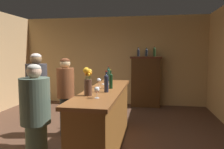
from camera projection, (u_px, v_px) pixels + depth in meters
The scene contains 17 objects.
floor at pixel (80, 147), 3.77m from camera, with size 8.80×8.80×0.00m, color brown.
wall_back at pixel (113, 61), 7.01m from camera, with size 5.99×0.12×2.81m, color tan.
bar_counter at pixel (105, 120), 3.62m from camera, with size 0.60×2.51×1.06m.
display_cabinet at pixel (146, 81), 6.60m from camera, with size 0.95×0.40×1.55m.
wine_bottle_malbec at pixel (111, 80), 3.64m from camera, with size 0.06×0.06×0.33m.
wine_bottle_rose at pixel (106, 82), 3.30m from camera, with size 0.07×0.07×0.33m.
wine_bottle_riesling at pixel (109, 74), 4.62m from camera, with size 0.07×0.07×0.33m.
wine_glass_front at pixel (97, 90), 2.87m from camera, with size 0.07×0.07×0.16m.
wine_glass_mid at pixel (99, 81), 3.76m from camera, with size 0.07×0.07×0.16m.
flower_arrangement at pixel (88, 82), 3.03m from camera, with size 0.12×0.15×0.41m.
cheese_plate at pixel (106, 84), 4.12m from camera, with size 0.18×0.18×0.01m, color white.
display_bottle_left at pixel (138, 52), 6.55m from camera, with size 0.08×0.08×0.31m.
display_bottle_midleft at pixel (146, 52), 6.51m from camera, with size 0.08×0.08×0.29m.
display_bottle_center at pixel (154, 52), 6.47m from camera, with size 0.08×0.08×0.31m.
patron_near_entrance at pixel (37, 97), 3.68m from camera, with size 0.35×0.35×1.66m.
patron_by_cabinet at pixel (66, 93), 4.26m from camera, with size 0.34×0.34×1.56m.
patron_tall at pixel (36, 120), 2.67m from camera, with size 0.37×0.37×1.53m.
Camera 1 is at (1.18, -3.47, 1.66)m, focal length 34.30 mm.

